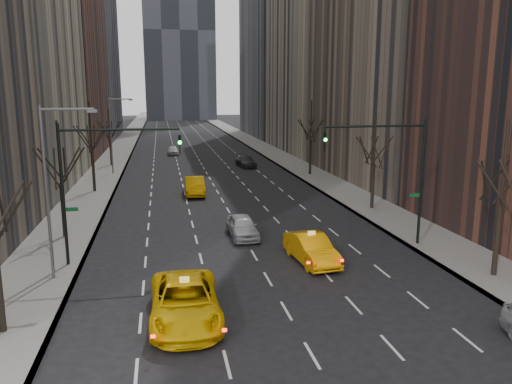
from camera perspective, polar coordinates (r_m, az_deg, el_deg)
ground at (r=20.00m, az=6.42°, el=-18.07°), size 400.00×400.00×0.00m
sidewalk_left at (r=87.41m, az=-15.28°, el=4.61°), size 4.50×320.00×0.15m
sidewalk_right at (r=88.89m, az=0.72°, el=5.12°), size 4.50×320.00×0.15m
bld_left_far at (r=85.04m, az=-22.88°, el=18.80°), size 14.00×28.00×44.00m
bld_right_deep at (r=116.36m, az=2.92°, el=20.89°), size 14.00×30.00×58.00m
tree_lw_b at (r=35.76m, az=-21.36°, el=0.80°), size 3.36×3.50×7.82m
tree_lw_c at (r=51.36m, az=-18.21°, el=4.38°), size 3.36×3.50×8.74m
tree_lw_d at (r=69.20m, az=-16.33°, el=5.77°), size 3.36×3.50×7.36m
tree_rw_a at (r=29.08m, az=26.12°, el=-1.56°), size 3.36×3.50×8.28m
tree_rw_b at (r=42.73m, az=13.29°, el=2.90°), size 3.36×3.50×7.82m
tree_rw_c at (r=59.46m, az=6.26°, el=5.76°), size 3.36×3.50×8.74m
traffic_mast_left at (r=29.16m, az=-18.11°, el=2.30°), size 6.69×0.39×8.00m
traffic_mast_right at (r=32.31m, az=15.90°, el=3.27°), size 6.69×0.39×8.00m
streetlight_near at (r=27.48m, az=-22.22°, el=1.77°), size 2.83×0.22×9.00m
streetlight_far at (r=61.98m, az=-15.96°, el=7.09°), size 2.83×0.22×9.00m
taxi_suv at (r=22.34m, az=-8.11°, el=-12.27°), size 3.03×6.43×1.78m
taxi_sedan at (r=29.41m, az=6.34°, el=-6.45°), size 2.27×5.22×1.67m
silver_sedan_ahead at (r=34.18m, az=-1.56°, el=-3.95°), size 1.93×4.54×1.53m
far_taxi at (r=48.49m, az=-7.01°, el=0.68°), size 1.91×5.23×1.71m
far_suv_grey at (r=66.26m, az=-1.18°, el=3.52°), size 2.46×5.16×1.45m
far_car_white at (r=80.12m, az=-9.48°, el=4.72°), size 1.78×4.16×1.40m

